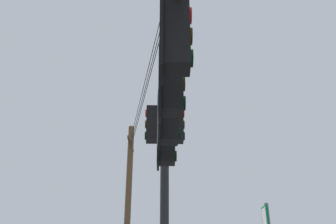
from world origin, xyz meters
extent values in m
cylinder|color=black|center=(-2.61, 3.55, 4.84)|extent=(3.62, 5.24, 0.14)
cube|color=black|center=(-1.10, 0.79, 5.39)|extent=(0.42, 0.42, 0.90)
cube|color=black|center=(-0.96, 0.89, 5.39)|extent=(0.28, 0.39, 1.04)
cylinder|color=red|center=(-1.24, 0.70, 5.69)|extent=(0.14, 0.18, 0.20)
cylinder|color=#3C2703|center=(-1.24, 0.70, 5.39)|extent=(0.14, 0.18, 0.20)
cylinder|color=black|center=(-1.24, 0.70, 5.09)|extent=(0.14, 0.18, 0.20)
cube|color=black|center=(-0.61, 1.13, 5.39)|extent=(0.42, 0.42, 0.90)
cube|color=black|center=(-0.75, 1.04, 5.39)|extent=(0.28, 0.39, 1.04)
cylinder|color=red|center=(-0.47, 1.22, 5.69)|extent=(0.14, 0.18, 0.20)
cylinder|color=#3C2703|center=(-0.47, 1.22, 5.39)|extent=(0.14, 0.18, 0.20)
cylinder|color=black|center=(-0.47, 1.22, 5.09)|extent=(0.14, 0.18, 0.20)
cube|color=black|center=(-1.80, 2.36, 4.29)|extent=(0.41, 0.41, 0.90)
cube|color=black|center=(-1.66, 2.45, 4.29)|extent=(0.27, 0.39, 1.04)
cylinder|color=red|center=(-1.94, 2.27, 4.59)|extent=(0.13, 0.18, 0.20)
cylinder|color=#3C2703|center=(-1.94, 2.27, 4.29)|extent=(0.13, 0.18, 0.20)
cylinder|color=black|center=(-1.94, 2.27, 3.99)|extent=(0.13, 0.18, 0.20)
cube|color=black|center=(-2.41, 3.26, 4.29)|extent=(0.42, 0.42, 0.90)
cube|color=black|center=(-2.28, 3.36, 4.29)|extent=(0.29, 0.38, 1.04)
cylinder|color=red|center=(-2.54, 3.16, 4.59)|extent=(0.14, 0.18, 0.20)
cylinder|color=#3C2703|center=(-2.54, 3.16, 4.29)|extent=(0.14, 0.18, 0.20)
cylinder|color=black|center=(-2.54, 3.16, 3.99)|extent=(0.14, 0.18, 0.20)
cube|color=black|center=(-3.02, 4.16, 4.29)|extent=(0.41, 0.41, 0.90)
cube|color=black|center=(-2.88, 4.25, 4.29)|extent=(0.27, 0.39, 1.04)
cylinder|color=red|center=(-3.16, 4.07, 4.59)|extent=(0.13, 0.18, 0.20)
cylinder|color=#3C2703|center=(-3.16, 4.07, 4.29)|extent=(0.13, 0.18, 0.20)
cylinder|color=black|center=(-3.16, 4.07, 3.99)|extent=(0.13, 0.18, 0.20)
cube|color=black|center=(-3.63, 5.06, 4.29)|extent=(0.41, 0.41, 0.90)
cube|color=black|center=(-3.49, 5.15, 4.29)|extent=(0.27, 0.39, 1.04)
cylinder|color=red|center=(-3.77, 4.97, 4.59)|extent=(0.13, 0.18, 0.20)
cylinder|color=#3C2703|center=(-3.77, 4.97, 4.29)|extent=(0.13, 0.18, 0.20)
cylinder|color=black|center=(-3.77, 4.97, 3.99)|extent=(0.13, 0.18, 0.20)
cylinder|color=brown|center=(6.52, -7.15, 5.03)|extent=(0.31, 0.31, 10.05)
cube|color=brown|center=(6.52, -7.15, 9.03)|extent=(1.23, 1.96, 0.12)
cube|color=#0C7238|center=(-3.38, 1.81, 2.75)|extent=(0.18, 0.24, 0.45)
cube|color=white|center=(-3.37, 1.82, 2.75)|extent=(0.13, 0.18, 0.39)
camera|label=1|loc=(-5.43, 8.12, 1.61)|focal=40.78mm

